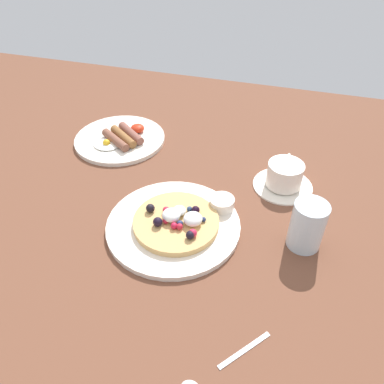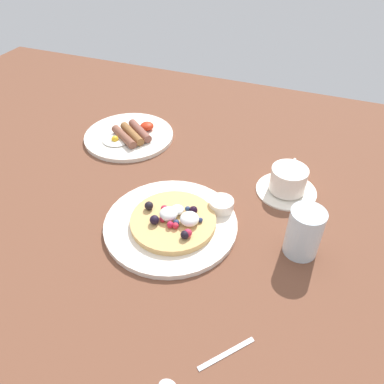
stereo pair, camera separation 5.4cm
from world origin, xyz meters
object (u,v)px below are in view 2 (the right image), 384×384
Objects in this scene: breakfast_plate at (129,136)px; coffee_saucer at (286,190)px; pancake_plate at (171,224)px; coffee_cup at (289,179)px; syrup_ramekin at (221,205)px; teaspoon at (192,372)px; water_glass at (304,232)px.

breakfast_plate is 0.47m from coffee_saucer.
pancake_plate is 2.49× the size of coffee_cup.
syrup_ramekin is 0.40m from breakfast_plate.
syrup_ramekin is (0.09, 0.08, 0.02)m from pancake_plate.
syrup_ramekin is 0.48× the size of coffee_cup.
coffee_cup is at bearing 44.95° from pancake_plate.
breakfast_plate is 0.47m from coffee_cup.
pancake_plate is 1.13× the size of breakfast_plate.
coffee_cup is 0.87× the size of teaspoon.
pancake_plate is 0.30m from coffee_saucer.
pancake_plate is 5.22× the size of syrup_ramekin.
coffee_cup is 1.09× the size of water_glass.
coffee_cup is (0.00, 0.00, 0.03)m from coffee_saucer.
water_glass reaches higher than breakfast_plate.
syrup_ramekin reaches higher than pancake_plate.
water_glass reaches higher than teaspoon.
coffee_saucer is 0.19m from water_glass.
breakfast_plate is at bearing 126.59° from teaspoon.
breakfast_plate is at bearing 171.00° from coffee_cup.
syrup_ramekin is at bearing -133.32° from coffee_saucer.
water_glass reaches higher than coffee_saucer.
syrup_ramekin is at bearing 165.61° from water_glass.
syrup_ramekin is 0.41× the size of teaspoon.
water_glass reaches higher than coffee_cup.
syrup_ramekin is 0.36m from teaspoon.
pancake_plate is 0.12m from syrup_ramekin.
syrup_ramekin is 0.22× the size of breakfast_plate.
water_glass is at bearing -25.52° from breakfast_plate.
pancake_plate is 0.30m from coffee_cup.
pancake_plate is at bearing -138.17° from syrup_ramekin.
coffee_saucer is 0.49m from teaspoon.
breakfast_plate reaches higher than teaspoon.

